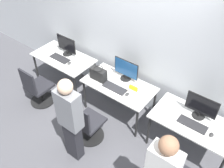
% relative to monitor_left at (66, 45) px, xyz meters
% --- Properties ---
extents(ground_plane, '(20.00, 20.00, 0.00)m').
position_rel_monitor_left_xyz_m(ground_plane, '(1.41, -0.47, -0.91)').
color(ground_plane, '#4C4C51').
extents(wall_back, '(12.00, 0.05, 2.80)m').
position_rel_monitor_left_xyz_m(wall_back, '(1.41, 0.34, 0.49)').
color(wall_back, '#B7BCC1').
rests_on(wall_back, ground_plane).
extents(desk_left, '(1.28, 0.69, 0.70)m').
position_rel_monitor_left_xyz_m(desk_left, '(0.00, -0.13, -0.28)').
color(desk_left, silver).
rests_on(desk_left, ground_plane).
extents(monitor_left, '(0.49, 0.20, 0.40)m').
position_rel_monitor_left_xyz_m(monitor_left, '(0.00, 0.00, 0.00)').
color(monitor_left, black).
rests_on(monitor_left, desk_left).
extents(keyboard_left, '(0.44, 0.17, 0.02)m').
position_rel_monitor_left_xyz_m(keyboard_left, '(0.00, -0.21, -0.19)').
color(keyboard_left, '#262628').
rests_on(keyboard_left, desk_left).
extents(mouse_left, '(0.06, 0.09, 0.03)m').
position_rel_monitor_left_xyz_m(mouse_left, '(0.27, -0.23, -0.19)').
color(mouse_left, '#333333').
rests_on(mouse_left, desk_left).
extents(office_chair_left, '(0.48, 0.48, 0.87)m').
position_rel_monitor_left_xyz_m(office_chair_left, '(0.01, -0.88, -0.56)').
color(office_chair_left, black).
rests_on(office_chair_left, ground_plane).
extents(desk_center, '(1.28, 0.69, 0.70)m').
position_rel_monitor_left_xyz_m(desk_center, '(1.41, -0.13, -0.28)').
color(desk_center, silver).
rests_on(desk_center, ground_plane).
extents(monitor_center, '(0.49, 0.20, 0.40)m').
position_rel_monitor_left_xyz_m(monitor_center, '(1.41, 0.07, 0.00)').
color(monitor_center, black).
rests_on(monitor_center, desk_center).
extents(keyboard_center, '(0.44, 0.17, 0.02)m').
position_rel_monitor_left_xyz_m(keyboard_center, '(1.41, -0.26, -0.19)').
color(keyboard_center, '#262628').
rests_on(keyboard_center, desk_center).
extents(mouse_center, '(0.06, 0.09, 0.03)m').
position_rel_monitor_left_xyz_m(mouse_center, '(1.68, -0.27, -0.19)').
color(mouse_center, '#333333').
rests_on(mouse_center, desk_center).
extents(office_chair_center, '(0.48, 0.48, 0.87)m').
position_rel_monitor_left_xyz_m(office_chair_center, '(1.37, -0.96, -0.56)').
color(office_chair_center, black).
rests_on(office_chair_center, ground_plane).
extents(person_center, '(0.36, 0.21, 1.59)m').
position_rel_monitor_left_xyz_m(person_center, '(1.42, -1.33, -0.05)').
color(person_center, '#232328').
rests_on(person_center, ground_plane).
extents(desk_right, '(1.28, 0.69, 0.70)m').
position_rel_monitor_left_xyz_m(desk_right, '(2.83, -0.13, -0.28)').
color(desk_right, silver).
rests_on(desk_right, ground_plane).
extents(monitor_right, '(0.49, 0.20, 0.40)m').
position_rel_monitor_left_xyz_m(monitor_right, '(2.83, 0.01, 0.00)').
color(monitor_right, black).
rests_on(monitor_right, desk_right).
extents(keyboard_right, '(0.44, 0.17, 0.02)m').
position_rel_monitor_left_xyz_m(keyboard_right, '(2.83, -0.21, -0.19)').
color(keyboard_right, '#262628').
rests_on(keyboard_right, desk_right).
extents(mouse_right, '(0.06, 0.09, 0.03)m').
position_rel_monitor_left_xyz_m(mouse_right, '(3.12, -0.23, -0.19)').
color(mouse_right, '#333333').
rests_on(mouse_right, desk_right).
extents(handbag, '(0.30, 0.18, 0.25)m').
position_rel_monitor_left_xyz_m(handbag, '(1.03, -0.23, -0.09)').
color(handbag, black).
rests_on(handbag, desk_center).
extents(placard_center, '(0.16, 0.03, 0.08)m').
position_rel_monitor_left_xyz_m(placard_center, '(1.69, -0.10, -0.16)').
color(placard_center, yellow).
rests_on(placard_center, desk_center).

